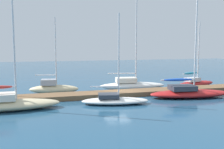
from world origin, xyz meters
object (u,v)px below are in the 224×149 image
object	(u,v)px
sailboat_4	(132,84)
sailboat_6	(195,83)
sailboat_1	(10,103)
sailboat_3	(114,99)
sailboat_2	(53,88)
sailboat_5	(189,92)

from	to	relation	value
sailboat_4	sailboat_6	size ratio (longest dim) A/B	1.66
sailboat_1	sailboat_3	distance (m)	8.72
sailboat_1	sailboat_3	xyz separation A→B (m)	(8.71, -0.31, -0.19)
sailboat_2	sailboat_4	xyz separation A→B (m)	(9.06, 0.05, 0.01)
sailboat_3	sailboat_2	bearing A→B (deg)	138.16
sailboat_1	sailboat_3	world-z (taller)	sailboat_1
sailboat_6	sailboat_1	bearing A→B (deg)	-178.37
sailboat_1	sailboat_6	distance (m)	22.06
sailboat_4	sailboat_6	distance (m)	8.38
sailboat_3	sailboat_6	world-z (taller)	sailboat_6
sailboat_6	sailboat_3	bearing A→B (deg)	-167.43
sailboat_2	sailboat_5	xyz separation A→B (m)	(12.89, -5.97, -0.04)
sailboat_2	sailboat_6	distance (m)	17.43
sailboat_5	sailboat_6	size ratio (longest dim) A/B	1.63
sailboat_2	sailboat_6	bearing A→B (deg)	8.63
sailboat_4	sailboat_5	size ratio (longest dim) A/B	1.02
sailboat_4	sailboat_5	bearing A→B (deg)	-49.88
sailboat_1	sailboat_2	size ratio (longest dim) A/B	1.47
sailboat_5	sailboat_3	bearing A→B (deg)	-167.82
sailboat_3	sailboat_6	size ratio (longest dim) A/B	0.99
sailboat_2	sailboat_3	world-z (taller)	sailboat_2
sailboat_2	sailboat_4	world-z (taller)	sailboat_4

